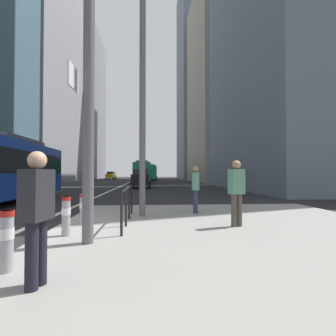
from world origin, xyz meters
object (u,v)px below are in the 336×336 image
Objects in this scene: pedestrian_far at (236,190)px; bollard_right at (66,214)px; car_receding_near at (147,175)px; pedestrian_waiting at (37,212)px; street_lamp_post at (143,57)px; bollard_left at (6,238)px; city_bus_red_receding at (142,171)px; car_oncoming_mid at (111,175)px; car_receding_far at (141,178)px; pedestrian_walking at (195,187)px; city_bus_red_distant at (151,172)px; bollard_back at (83,208)px.

bollard_right is at bearing -170.40° from pedestrian_far.
car_receding_near is 62.69m from pedestrian_waiting.
street_lamp_post reaches higher than bollard_left.
car_oncoming_mid is at bearing 109.91° from city_bus_red_receding.
bollard_right is (-0.85, -21.01, -0.37)m from car_receding_far.
pedestrian_walking reaches higher than bollard_left.
bollard_right is (-1.00, -60.13, -0.37)m from car_receding_near.
bollard_right is 2.64m from pedestrian_waiting.
bollard_right is 0.52× the size of pedestrian_waiting.
car_oncoming_mid is 2.89× the size of pedestrian_walking.
city_bus_red_receding is at bearing -94.90° from city_bus_red_distant.
city_bus_red_receding reaches higher than pedestrian_walking.
city_bus_red_receding is 34.27m from pedestrian_far.
city_bus_red_distant is at bearing 92.35° from pedestrian_far.
car_receding_far is 2.70× the size of pedestrian_far.
car_oncoming_mid is 59.02m from pedestrian_far.
car_receding_near is at bearing 89.15° from city_bus_red_receding.
street_lamp_post reaches higher than car_receding_near.
bollard_left is at bearing 140.42° from pedestrian_waiting.
city_bus_red_receding is 16.28m from city_bus_red_distant.
pedestrian_walking is (3.36, 1.75, 0.44)m from bollard_back.
car_oncoming_mid is 1.04× the size of car_receding_near.
car_oncoming_mid reaches higher than bollard_left.
street_lamp_post is at bearing 77.40° from pedestrian_waiting.
street_lamp_post is 5.08m from bollard_back.
pedestrian_waiting is 0.96× the size of pedestrian_far.
pedestrian_far is (4.08, 0.69, 0.47)m from bollard_right.
city_bus_red_receding is at bearing -90.85° from car_receding_near.
bollard_back is 0.50× the size of pedestrian_walking.
street_lamp_post is 5.17m from pedestrian_far.
pedestrian_waiting is at bearing -79.43° from bollard_right.
bollard_back is at bearing -92.26° from city_bus_red_distant.
bollard_back is (-0.95, -58.91, -0.39)m from car_receding_near.
bollard_back is at bearing 96.40° from pedestrian_waiting.
city_bus_red_distant reaches higher than car_receding_near.
pedestrian_waiting is 4.85m from pedestrian_far.
car_receding_near is at bearing 92.96° from pedestrian_far.
car_receding_near is 60.14m from bollard_right.
bollard_right is 0.50× the size of pedestrian_far.
street_lamp_post reaches higher than car_receding_far.
car_receding_far is (-0.15, -39.12, 0.00)m from car_receding_near.
pedestrian_far is (3.08, -59.44, 0.11)m from car_receding_near.
city_bus_red_receding is 2.39× the size of car_receding_near.
car_receding_near is 0.56× the size of street_lamp_post.
car_receding_near is at bearing 89.52° from pedestrian_waiting.
pedestrian_far reaches higher than bollard_back.
car_receding_near is (0.38, 25.35, -0.84)m from city_bus_red_receding.
city_bus_red_distant is 48.06m from pedestrian_walking.
car_receding_far is 2.81× the size of pedestrian_waiting.
pedestrian_far is (4.02, -0.53, 0.50)m from bollard_back.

